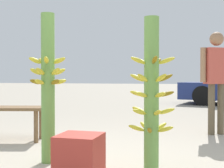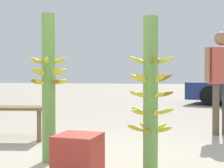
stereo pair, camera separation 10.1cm
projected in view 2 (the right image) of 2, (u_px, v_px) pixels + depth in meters
The scene contains 5 objects.
banana_stalk_left at pixel (49, 86), 3.26m from camera, with size 0.41×0.40×1.55m.
banana_stalk_center at pixel (151, 95), 2.84m from camera, with size 0.44×0.44×1.44m.
vendor_person at pixel (221, 73), 4.78m from camera, with size 0.52×0.35×1.59m.
market_bench at pixel (3, 112), 4.42m from camera, with size 1.41×0.73×0.47m.
produce_crate at pixel (78, 155), 2.79m from camera, with size 0.38×0.38×0.38m.
Camera 2 is at (1.11, -2.74, 0.89)m, focal length 50.00 mm.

